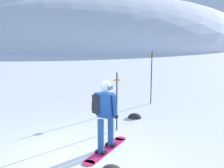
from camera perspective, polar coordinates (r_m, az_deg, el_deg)
ground_plane at (r=6.94m, az=-6.04°, el=-14.26°), size 300.00×300.00×0.00m
ridge_peak_main at (r=45.73m, az=-1.72°, el=8.11°), size 42.73×38.46×13.71m
ridge_peak_far at (r=68.85m, az=-18.28°, el=8.81°), size 25.33×22.80×12.14m
snowboarder_main at (r=7.05m, az=-1.40°, el=-5.69°), size 0.81×1.75×1.71m
piste_marker_near at (r=8.35m, az=0.93°, el=-2.42°), size 0.20×0.20×1.71m
piste_marker_far at (r=11.16m, az=7.54°, el=1.98°), size 0.20×0.20×2.01m
rock_dark at (r=9.69m, az=4.33°, el=-6.47°), size 0.43×0.37×0.30m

